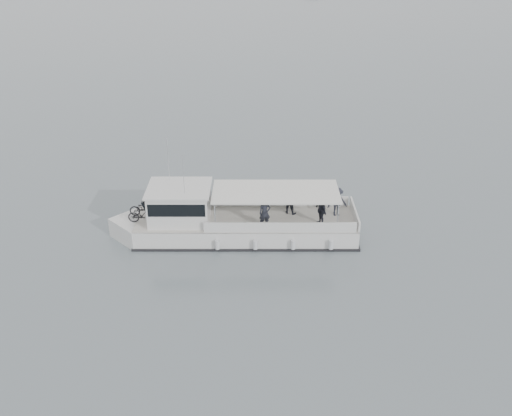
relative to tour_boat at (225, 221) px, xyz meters
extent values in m
plane|color=slate|center=(4.03, -2.21, -0.87)|extent=(1400.00, 1400.00, 0.00)
cube|color=silver|center=(1.10, -0.14, -0.46)|extent=(11.35, 4.31, 1.20)
cube|color=silver|center=(-4.40, 0.55, -0.46)|extent=(2.98, 2.98, 1.20)
cube|color=beige|center=(1.10, -0.14, 0.14)|extent=(11.35, 4.31, 0.06)
cube|color=black|center=(1.10, -0.14, -0.82)|extent=(11.55, 4.44, 0.17)
cube|color=silver|center=(2.92, 1.06, 0.42)|extent=(7.33, 1.01, 0.55)
cube|color=silver|center=(2.57, -1.76, 0.42)|extent=(7.33, 1.01, 0.55)
cube|color=silver|center=(6.54, -0.82, 0.42)|extent=(0.46, 2.94, 0.55)
cube|color=silver|center=(-2.20, 0.27, 0.97)|extent=(3.24, 2.84, 1.66)
cube|color=black|center=(-3.62, 0.45, 1.11)|extent=(0.80, 2.35, 1.07)
cube|color=black|center=(-2.20, 0.27, 1.25)|extent=(3.06, 2.85, 0.65)
cube|color=silver|center=(-2.20, 0.27, 1.85)|extent=(3.45, 3.05, 0.09)
cube|color=silver|center=(2.56, -0.32, 1.67)|extent=(6.57, 3.53, 0.07)
cylinder|color=silver|center=(-0.53, -1.24, 0.91)|extent=(0.06, 0.06, 1.52)
cylinder|color=silver|center=(-0.21, 1.33, 0.91)|extent=(0.06, 0.06, 1.52)
cylinder|color=silver|center=(5.33, -1.97, 0.91)|extent=(0.06, 0.06, 1.52)
cylinder|color=silver|center=(5.65, 0.59, 0.91)|extent=(0.06, 0.06, 1.52)
cylinder|color=silver|center=(-2.65, 1.17, 3.05)|extent=(0.03, 0.03, 2.40)
cylinder|color=silver|center=(-1.91, -0.41, 2.87)|extent=(0.03, 0.03, 2.03)
cylinder|color=silver|center=(-0.48, -1.58, -0.41)|extent=(0.25, 0.25, 0.46)
cylinder|color=silver|center=(1.35, -1.81, -0.41)|extent=(0.25, 0.25, 0.46)
cylinder|color=silver|center=(3.18, -2.04, -0.41)|extent=(0.25, 0.25, 0.46)
cylinder|color=silver|center=(5.01, -2.27, -0.41)|extent=(0.25, 0.25, 0.46)
imported|color=black|center=(-3.98, 0.87, 0.56)|extent=(1.64, 0.74, 0.83)
imported|color=black|center=(-4.08, 0.14, 0.58)|extent=(1.50, 0.59, 0.88)
imported|color=#22242E|center=(1.91, -1.08, 0.92)|extent=(0.60, 0.43, 1.55)
imported|color=#22242E|center=(3.37, 0.23, 0.92)|extent=(0.95, 0.89, 1.55)
imported|color=#22242E|center=(4.69, -1.15, 0.92)|extent=(0.61, 0.98, 1.55)
imported|color=#22242E|center=(5.72, -0.35, 0.92)|extent=(1.02, 0.61, 1.55)
camera|label=1|loc=(-1.58, -25.47, 13.76)|focal=40.00mm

